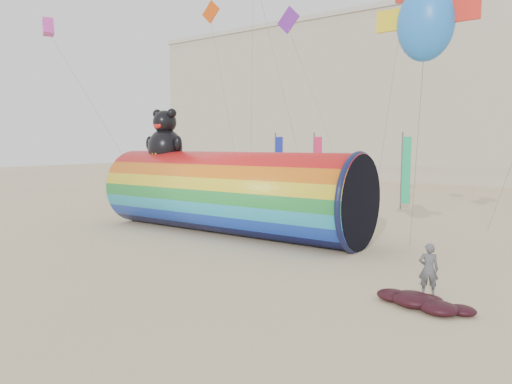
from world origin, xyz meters
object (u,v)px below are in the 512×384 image
Objects in this scene: windsock_assembly at (228,190)px; kite_handler at (429,269)px; hotel_building at (369,100)px; fabric_bundle at (421,302)px.

windsock_assembly is 11.45m from kite_handler.
kite_handler is (10.62, -4.05, -1.35)m from windsock_assembly.
kite_handler is at bearing -20.88° from windsock_assembly.
fabric_bundle is (20.17, -47.67, -10.14)m from hotel_building.
windsock_assembly is (9.40, -42.41, -8.19)m from hotel_building.
hotel_building is 52.74m from fabric_bundle.
kite_handler is 0.59× the size of fabric_bundle.
fabric_bundle is at bearing -26.03° from windsock_assembly.
hotel_building is 4.36× the size of windsock_assembly.
hotel_building is 23.06× the size of fabric_bundle.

